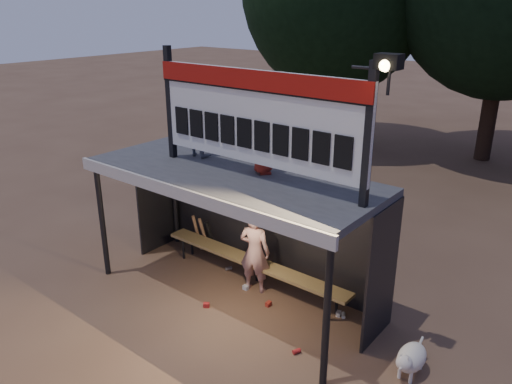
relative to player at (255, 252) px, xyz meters
The scene contains 10 objects.
ground 0.88m from the player, 112.02° to the right, with size 80.00×80.00×0.00m, color brown.
player is the anchor object (origin of this frame).
child_a 2.41m from the player, behind, with size 0.51×0.40×1.04m, color gray.
child_b 2.04m from the player, 24.66° to the right, with size 0.45×0.29×0.92m, color #A22519.
dugout_shelter 1.10m from the player, 135.12° to the right, with size 5.10×2.08×2.32m.
scoreboard_assembly 2.62m from the player, 46.74° to the right, with size 4.10×0.27×1.99m.
bench 0.40m from the player, 139.35° to the left, with size 4.00×0.35×0.48m.
dog 3.14m from the player, ahead, with size 0.36×0.81×0.49m.
bats 1.73m from the player, 165.99° to the left, with size 0.48×0.33×0.84m.
litter 0.96m from the player, 21.93° to the right, with size 2.63×1.38×0.08m.
Camera 1 is at (5.08, -5.71, 4.84)m, focal length 35.00 mm.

